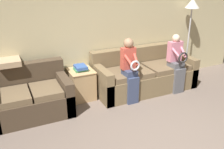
# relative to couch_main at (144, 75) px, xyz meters

# --- Properties ---
(wall_back) EXTENTS (7.25, 0.06, 2.55)m
(wall_back) POSITION_rel_couch_main_xyz_m (-0.74, 0.46, 0.95)
(wall_back) COLOR #C6B789
(wall_back) RESTS_ON ground_plane
(couch_main) EXTENTS (2.19, 0.90, 0.88)m
(couch_main) POSITION_rel_couch_main_xyz_m (0.00, 0.00, 0.00)
(couch_main) COLOR brown
(couch_main) RESTS_ON ground_plane
(couch_side) EXTENTS (1.38, 0.89, 0.87)m
(couch_side) POSITION_rel_couch_main_xyz_m (-2.40, -0.05, -0.01)
(couch_side) COLOR #473828
(couch_side) RESTS_ON ground_plane
(child_left_seated) EXTENTS (0.28, 0.38, 1.26)m
(child_left_seated) POSITION_rel_couch_main_xyz_m (-0.55, -0.36, 0.38)
(child_left_seated) COLOR #384260
(child_left_seated) RESTS_ON ground_plane
(child_right_seated) EXTENTS (0.30, 0.37, 1.22)m
(child_right_seated) POSITION_rel_couch_main_xyz_m (0.55, -0.37, 0.35)
(child_right_seated) COLOR #56565B
(child_right_seated) RESTS_ON ground_plane
(side_shelf) EXTENTS (0.48, 0.53, 0.60)m
(side_shelf) POSITION_rel_couch_main_xyz_m (-1.37, 0.15, -0.01)
(side_shelf) COLOR tan
(side_shelf) RESTS_ON ground_plane
(book_stack) EXTENTS (0.25, 0.29, 0.10)m
(book_stack) POSITION_rel_couch_main_xyz_m (-1.37, 0.15, 0.33)
(book_stack) COLOR #3D8451
(book_stack) RESTS_ON side_shelf
(floor_lamp) EXTENTS (0.32, 0.32, 1.85)m
(floor_lamp) POSITION_rel_couch_main_xyz_m (1.32, 0.21, 1.25)
(floor_lamp) COLOR #2D2B28
(floor_lamp) RESTS_ON ground_plane
(throw_pillow) EXTENTS (0.39, 0.39, 0.10)m
(throw_pillow) POSITION_rel_couch_main_xyz_m (-2.65, 0.25, 0.60)
(throw_pillow) COLOR tan
(throw_pillow) RESTS_ON couch_side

